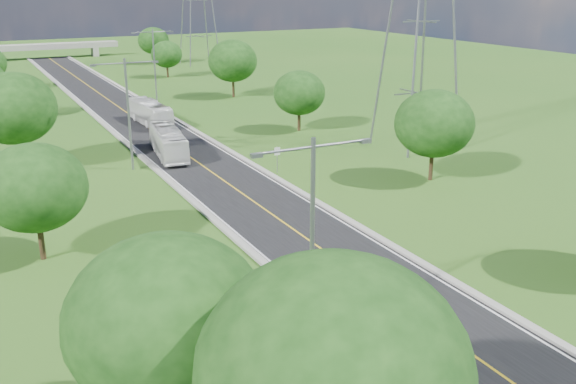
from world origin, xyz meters
The scene contains 21 objects.
ground centered at (0.00, 60.00, 0.00)m, with size 260.00×260.00×0.00m, color #295718.
road centered at (0.00, 66.00, 0.03)m, with size 8.00×150.00×0.06m, color black.
curb_left centered at (-4.25, 66.00, 0.11)m, with size 0.50×150.00×0.22m, color gray.
curb_right centered at (4.25, 66.00, 0.11)m, with size 0.50×150.00×0.22m, color gray.
speed_limit_sign centered at (5.20, 37.98, 1.60)m, with size 0.55×0.09×2.40m.
overpass centered at (0.00, 140.00, 2.41)m, with size 30.00×3.00×3.20m.
streetlight_near_left centered at (-6.00, 12.00, 5.94)m, with size 5.90×0.25×10.00m.
streetlight_mid_left centered at (-6.00, 45.00, 5.94)m, with size 5.90×0.25×10.00m.
streetlight_far_right centered at (6.00, 78.00, 5.94)m, with size 5.90×0.25×10.00m.
power_tower_near centered at (22.00, 40.00, 14.01)m, with size 9.00×6.40×28.00m.
tree_la centered at (-14.00, 8.00, 5.27)m, with size 7.14×7.14×8.30m.
tree_lb centered at (-16.00, 28.00, 4.64)m, with size 6.30×6.30×7.33m.
tree_lc centered at (-15.00, 50.00, 5.58)m, with size 7.56×7.56×8.79m.
tree_lf centered at (-11.00, 2.00, 5.89)m, with size 7.98×7.98×9.28m.
tree_rb centered at (16.00, 30.00, 4.95)m, with size 6.72×6.72×7.82m.
tree_rc centered at (15.00, 52.00, 4.33)m, with size 5.88×5.88×6.84m.
tree_rd centered at (17.00, 76.00, 5.27)m, with size 7.14×7.14×8.30m.
tree_re centered at (14.50, 100.00, 4.02)m, with size 5.46×5.46×6.35m.
tree_rf centered at (18.00, 120.00, 4.64)m, with size 6.30×6.30×7.33m.
bus_outbound centered at (0.80, 63.08, 1.45)m, with size 2.34×10.00×2.79m, color white.
bus_inbound centered at (-1.68, 47.97, 1.45)m, with size 2.33×9.97×2.78m, color silver.
Camera 1 is at (-19.35, -11.29, 16.43)m, focal length 40.00 mm.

